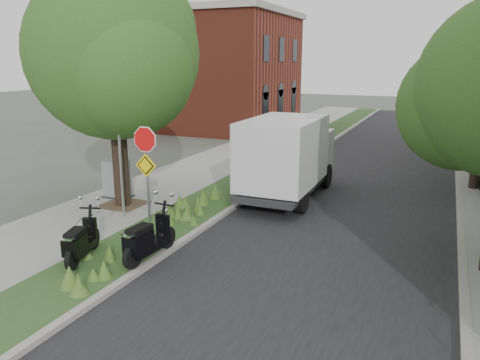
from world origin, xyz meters
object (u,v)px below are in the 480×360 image
object	(u,v)px
sign_assembly	(146,160)
scooter_near	(79,245)
scooter_far	(145,243)
box_truck	(288,154)
utility_cabinet	(117,179)

from	to	relation	value
sign_assembly	scooter_near	distance (m)	2.77
scooter_far	box_truck	bearing A→B (deg)	79.16
sign_assembly	utility_cabinet	bearing A→B (deg)	138.90
box_truck	scooter_near	bearing A→B (deg)	-109.84
scooter_near	box_truck	bearing A→B (deg)	70.16
scooter_near	box_truck	xyz separation A→B (m)	(2.75, 7.63, 1.10)
box_truck	utility_cabinet	xyz separation A→B (m)	(-5.46, -2.70, -0.88)
scooter_near	utility_cabinet	xyz separation A→B (m)	(-2.71, 4.93, 0.22)
scooter_far	utility_cabinet	distance (m)	5.93
scooter_near	utility_cabinet	size ratio (longest dim) A/B	1.33
scooter_far	box_truck	world-z (taller)	box_truck
scooter_near	scooter_far	world-z (taller)	scooter_far
sign_assembly	scooter_far	size ratio (longest dim) A/B	1.63
scooter_near	scooter_far	size ratio (longest dim) A/B	0.90
sign_assembly	utility_cabinet	xyz separation A→B (m)	(-3.34, 2.92, -1.57)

